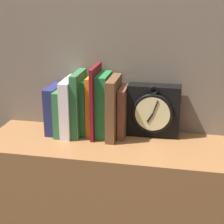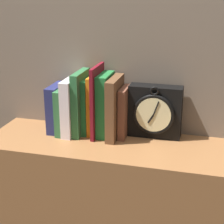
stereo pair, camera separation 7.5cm
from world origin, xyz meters
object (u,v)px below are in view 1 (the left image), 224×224
Objects in this scene: book_slot5_orange at (91,105)px; book_slot0_navy at (55,109)px; book_slot2_white at (70,107)px; book_slot9_brown at (123,112)px; book_slot1_green at (62,111)px; clock at (153,111)px; book_slot8_brown at (114,108)px; book_slot7_green at (104,105)px; book_slot6_maroon at (96,101)px; book_slot4_green at (86,106)px; book_slot3_green at (79,104)px.

book_slot0_navy is at bearing -176.18° from book_slot5_orange.
book_slot9_brown is at bearing 5.58° from book_slot2_white.
book_slot5_orange is at bearing 8.92° from book_slot1_green.
book_slot8_brown reaches higher than clock.
book_slot7_green is at bearing -7.13° from book_slot5_orange.
book_slot7_green is (0.12, 0.01, 0.01)m from book_slot2_white.
book_slot5_orange reaches higher than clock.
book_slot8_brown is at bearing -150.45° from book_slot9_brown.
book_slot8_brown is (0.19, -0.00, 0.02)m from book_slot1_green.
book_slot0_navy is at bearing 177.73° from book_slot6_maroon.
book_slot4_green is (0.12, 0.01, 0.02)m from book_slot0_navy.
book_slot6_maroon is at bearing -171.82° from book_slot9_brown.
book_slot5_orange is (0.14, 0.01, 0.02)m from book_slot0_navy.
book_slot4_green is (0.09, 0.02, 0.02)m from book_slot1_green.
clock is at bearing 16.06° from book_slot8_brown.
clock is 1.08× the size of book_slot9_brown.
book_slot8_brown is at bearing -1.99° from book_slot3_green.
book_slot8_brown reaches higher than book_slot5_orange.
book_slot2_white is at bearing -173.16° from book_slot7_green.
book_slot0_navy is 0.84× the size of book_slot2_white.
book_slot7_green is at bearing 160.85° from book_slot8_brown.
book_slot6_maroon reaches higher than book_slot2_white.
clock is at bearing 9.99° from book_slot6_maroon.
book_slot0_navy is at bearing -178.95° from book_slot7_green.
book_slot6_maroon reaches higher than clock.
book_slot1_green is at bearing -175.92° from book_slot7_green.
book_slot8_brown is (0.07, -0.00, -0.02)m from book_slot6_maroon.
book_slot8_brown is at bearing 0.37° from book_slot2_white.
book_slot0_navy is at bearing 177.41° from book_slot8_brown.
book_slot4_green is at bearing 158.96° from book_slot6_maroon.
book_slot9_brown is (0.16, 0.01, -0.03)m from book_slot3_green.
book_slot2_white is 0.08m from book_slot5_orange.
book_slot2_white is (-0.30, -0.04, 0.01)m from clock.
book_slot9_brown is (0.26, 0.01, 0.00)m from book_slot0_navy.
book_slot2_white is 1.14× the size of book_slot9_brown.
book_slot8_brown is at bearing -163.94° from clock.
book_slot2_white is 0.06m from book_slot4_green.
book_slot5_orange is (-0.22, -0.02, 0.01)m from clock.
book_slot5_orange is 1.19× the size of book_slot9_brown.
book_slot7_green is (0.09, 0.01, -0.00)m from book_slot3_green.
clock reaches higher than book_slot0_navy.
book_slot4_green reaches higher than clock.
book_slot4_green reaches higher than book_slot9_brown.
book_slot3_green reaches higher than book_slot0_navy.
book_slot2_white reaches higher than book_slot9_brown.
book_slot7_green reaches higher than book_slot5_orange.
book_slot8_brown is at bearing -3.38° from book_slot6_maroon.
book_slot3_green is at bearing -175.25° from book_slot9_brown.
book_slot8_brown is (0.23, -0.01, 0.02)m from book_slot0_navy.
book_slot7_green is 1.25× the size of book_slot9_brown.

